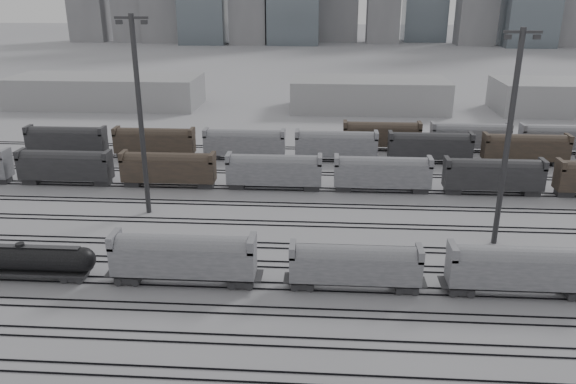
# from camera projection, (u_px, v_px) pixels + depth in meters

# --- Properties ---
(ground) EXTENTS (900.00, 900.00, 0.00)m
(ground) POSITION_uv_depth(u_px,v_px,m) (332.00, 293.00, 59.15)
(ground) COLOR #B4B4B9
(ground) RESTS_ON ground
(tracks) EXTENTS (220.00, 71.50, 0.16)m
(tracks) POSITION_uv_depth(u_px,v_px,m) (331.00, 226.00, 75.51)
(tracks) COLOR black
(tracks) RESTS_ON ground
(tank_car_b) EXTENTS (16.42, 2.74, 4.06)m
(tank_car_b) POSITION_uv_depth(u_px,v_px,m) (22.00, 259.00, 61.44)
(tank_car_b) COLOR #252527
(tank_car_b) RESTS_ON ground
(hopper_car_a) EXTENTS (15.55, 3.09, 5.56)m
(hopper_car_a) POSITION_uv_depth(u_px,v_px,m) (183.00, 255.00, 59.92)
(hopper_car_a) COLOR #252527
(hopper_car_a) RESTS_ON ground
(hopper_car_b) EXTENTS (13.84, 2.75, 4.95)m
(hopper_car_b) POSITION_uv_depth(u_px,v_px,m) (355.00, 264.00, 58.88)
(hopper_car_b) COLOR #252527
(hopper_car_b) RESTS_ON ground
(hopper_car_c) EXTENTS (15.07, 2.99, 5.39)m
(hopper_car_c) POSITION_uv_depth(u_px,v_px,m) (522.00, 267.00, 57.70)
(hopper_car_c) COLOR #252527
(hopper_car_c) RESTS_ON ground
(light_mast_b) EXTENTS (4.36, 0.70, 27.25)m
(light_mast_b) POSITION_uv_depth(u_px,v_px,m) (140.00, 113.00, 75.41)
(light_mast_b) COLOR #323335
(light_mast_b) RESTS_ON ground
(light_mast_c) EXTENTS (4.20, 0.67, 26.22)m
(light_mast_c) POSITION_uv_depth(u_px,v_px,m) (509.00, 136.00, 66.01)
(light_mast_c) COLOR #323335
(light_mast_c) RESTS_ON ground
(bg_string_near) EXTENTS (151.00, 3.00, 5.60)m
(bg_string_near) POSITION_uv_depth(u_px,v_px,m) (382.00, 174.00, 87.65)
(bg_string_near) COLOR gray
(bg_string_near) RESTS_ON ground
(bg_string_mid) EXTENTS (151.00, 3.00, 5.60)m
(bg_string_mid) POSITION_uv_depth(u_px,v_px,m) (430.00, 148.00, 101.99)
(bg_string_mid) COLOR #252527
(bg_string_mid) RESTS_ON ground
(bg_string_far) EXTENTS (66.00, 3.00, 5.60)m
(bg_string_far) POSITION_uv_depth(u_px,v_px,m) (514.00, 138.00, 108.37)
(bg_string_far) COLOR #493B2E
(bg_string_far) RESTS_ON ground
(warehouse_left) EXTENTS (50.00, 18.00, 8.00)m
(warehouse_left) POSITION_uv_depth(u_px,v_px,m) (106.00, 91.00, 150.57)
(warehouse_left) COLOR #9A999C
(warehouse_left) RESTS_ON ground
(warehouse_mid) EXTENTS (40.00, 18.00, 8.00)m
(warehouse_mid) POSITION_uv_depth(u_px,v_px,m) (369.00, 94.00, 146.11)
(warehouse_mid) COLOR #9A999C
(warehouse_mid) RESTS_ON ground
(warehouse_right) EXTENTS (35.00, 18.00, 8.00)m
(warehouse_right) POSITION_uv_depth(u_px,v_px,m) (566.00, 97.00, 142.92)
(warehouse_right) COLOR #9A999C
(warehouse_right) RESTS_ON ground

